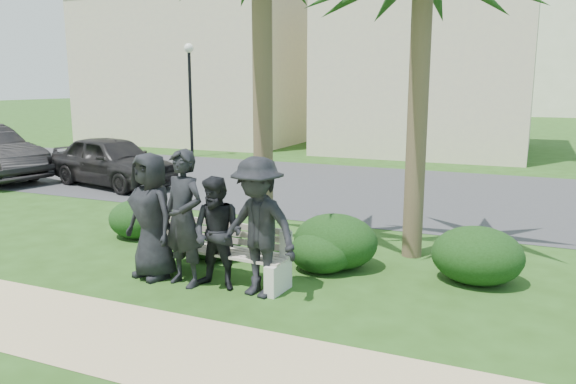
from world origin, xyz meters
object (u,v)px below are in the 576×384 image
object	(u,v)px
park_bench	(215,255)
street_lamp	(190,80)
man_a	(151,216)
man_b	(183,218)
car_a	(112,161)
man_c	(218,234)
man_d	(258,227)

from	to	relation	value
park_bench	street_lamp	bearing A→B (deg)	128.69
man_a	man_b	bearing A→B (deg)	9.86
man_a	car_a	bearing A→B (deg)	151.63
street_lamp	man_c	xyz separation A→B (m)	(8.26, -12.02, -2.16)
street_lamp	park_bench	bearing A→B (deg)	-55.63
park_bench	man_c	size ratio (longest dim) A/B	1.49
man_d	man_b	bearing A→B (deg)	-166.23
street_lamp	man_d	size ratio (longest dim) A/B	2.29
street_lamp	man_a	size ratio (longest dim) A/B	2.33
man_c	street_lamp	bearing A→B (deg)	124.91
man_a	man_d	xyz separation A→B (m)	(1.73, -0.03, 0.02)
man_b	car_a	distance (m)	8.55
man_b	man_d	size ratio (longest dim) A/B	1.03
man_a	man_c	world-z (taller)	man_a
park_bench	man_a	xyz separation A→B (m)	(-0.87, -0.29, 0.56)
man_a	man_b	distance (m)	0.61
man_a	man_d	distance (m)	1.73
man_a	man_c	xyz separation A→B (m)	(1.11, -0.02, -0.14)
man_b	car_a	size ratio (longest dim) A/B	0.47
man_a	car_a	xyz separation A→B (m)	(-5.66, 5.74, -0.23)
man_a	man_b	xyz separation A→B (m)	(0.60, -0.08, 0.04)
street_lamp	park_bench	xyz separation A→B (m)	(8.01, -11.71, -2.58)
man_a	man_d	size ratio (longest dim) A/B	0.98
park_bench	man_b	bearing A→B (deg)	-121.33
man_c	man_d	world-z (taller)	man_d
man_b	car_a	xyz separation A→B (m)	(-6.26, 5.81, -0.27)
car_a	man_d	bearing A→B (deg)	-114.75
man_d	car_a	world-z (taller)	man_d
street_lamp	man_a	bearing A→B (deg)	-59.24
man_a	street_lamp	bearing A→B (deg)	137.80
street_lamp	car_a	world-z (taller)	street_lamp
man_c	man_d	bearing A→B (deg)	-0.01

